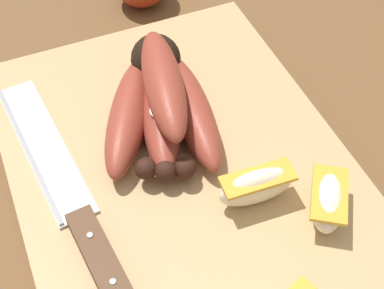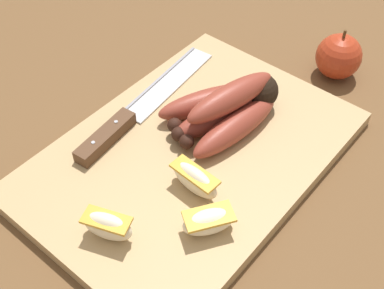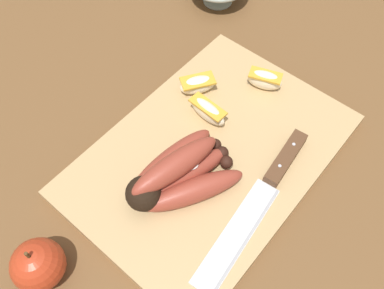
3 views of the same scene
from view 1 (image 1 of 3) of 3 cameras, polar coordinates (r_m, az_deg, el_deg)
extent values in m
plane|color=brown|center=(0.53, -0.12, -3.53)|extent=(6.00, 6.00, 0.00)
cube|color=tan|center=(0.51, -0.51, -3.80)|extent=(0.43, 0.30, 0.02)
sphere|color=black|center=(0.57, -3.65, 8.56)|extent=(0.05, 0.05, 0.05)
ellipsoid|color=brown|center=(0.53, -6.34, 2.98)|extent=(0.15, 0.10, 0.04)
sphere|color=black|center=(0.49, -4.51, -2.67)|extent=(0.02, 0.02, 0.02)
ellipsoid|color=brown|center=(0.53, -3.19, 3.23)|extent=(0.15, 0.08, 0.04)
sphere|color=black|center=(0.49, -2.66, -2.66)|extent=(0.02, 0.02, 0.02)
ellipsoid|color=brown|center=(0.53, -0.04, 3.47)|extent=(0.15, 0.05, 0.04)
sphere|color=black|center=(0.49, -0.69, -2.39)|extent=(0.02, 0.02, 0.02)
ellipsoid|color=brown|center=(0.52, -3.38, 6.01)|extent=(0.15, 0.07, 0.04)
cylinder|color=white|center=(0.51, -3.17, 3.42)|extent=(0.02, 0.02, 0.00)
cube|color=silver|center=(0.54, -14.60, -0.27)|extent=(0.18, 0.05, 0.00)
cube|color=#99999E|center=(0.54, -16.17, -0.69)|extent=(0.18, 0.02, 0.00)
cube|color=#51331E|center=(0.46, -8.96, -11.71)|extent=(0.10, 0.03, 0.02)
cylinder|color=#B2B2B7|center=(0.44, -7.94, -13.45)|extent=(0.01, 0.01, 0.00)
cylinder|color=#B2B2B7|center=(0.46, -10.21, -8.93)|extent=(0.01, 0.01, 0.00)
ellipsoid|color=#F4E5C1|center=(0.48, 13.42, -5.53)|extent=(0.07, 0.06, 0.03)
cube|color=gold|center=(0.48, 13.64, -4.84)|extent=(0.06, 0.06, 0.00)
ellipsoid|color=#F4E5C1|center=(0.48, 6.52, -4.24)|extent=(0.03, 0.07, 0.04)
cube|color=gold|center=(0.47, 6.64, -3.40)|extent=(0.03, 0.06, 0.00)
camera|label=2|loc=(0.41, 90.32, 18.27)|focal=47.95mm
camera|label=3|loc=(0.57, -54.07, 51.98)|focal=38.31mm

